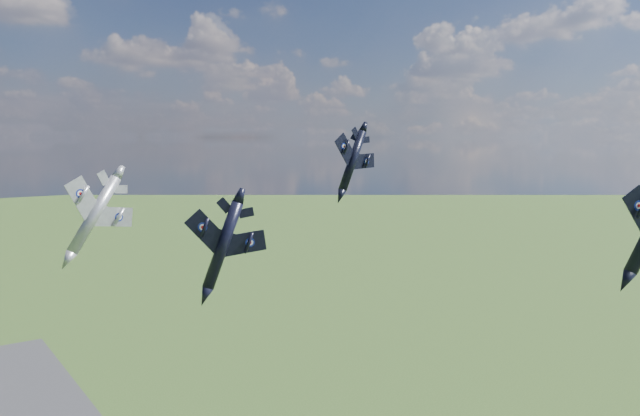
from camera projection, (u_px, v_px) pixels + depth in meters
jet_lead_navy at (223, 245)px, 75.90m from camera, size 15.94×18.23×6.72m
jet_high_navy at (352, 161)px, 96.82m from camera, size 11.64×14.84×6.84m
jet_left_silver at (94, 214)px, 76.18m from camera, size 12.54×16.03×8.38m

